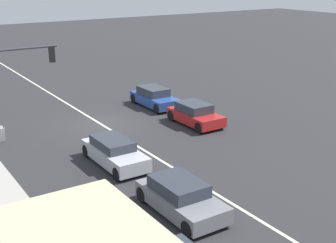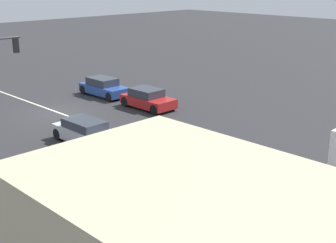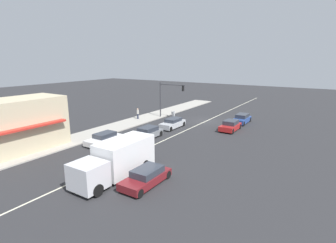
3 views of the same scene
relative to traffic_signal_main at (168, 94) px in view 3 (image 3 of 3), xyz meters
The scene contains 14 objects.
ground_plane 18.04m from the traffic_signal_main, 110.35° to the left, with size 160.00×160.00×0.00m, color #2B2B2D.
sidewalk_right 17.68m from the traffic_signal_main, 80.41° to the left, with size 4.00×73.00×0.12m, color #A8A399.
lane_marking_center 7.41m from the traffic_signal_main, 166.36° to the right, with size 0.16×60.00×0.01m, color beige.
building_corner_store 21.83m from the traffic_signal_main, 78.25° to the left, with size 5.20×8.92×5.31m.
traffic_signal_main is the anchor object (origin of this frame).
pedestrian 5.64m from the traffic_signal_main, 45.07° to the left, with size 0.34×0.34×1.68m.
warning_aframe_sign 3.86m from the traffic_signal_main, 89.57° to the right, with size 0.45×0.53×0.84m.
delivery_truck 22.21m from the traffic_signal_main, 112.15° to the left, with size 2.44×7.50×2.87m.
suv_grey 11.84m from the traffic_signal_main, 110.17° to the left, with size 1.91×4.19×1.35m.
sedan_maroon 23.42m from the traffic_signal_main, 118.68° to the left, with size 1.89×4.40×1.26m.
coupe_blue 11.99m from the traffic_signal_main, 164.58° to the right, with size 1.79×4.13×1.37m.
hatchback_red 11.74m from the traffic_signal_main, behind, with size 1.87×3.88×1.36m.
sedan_silver 7.04m from the traffic_signal_main, 129.00° to the left, with size 1.74×4.36×1.32m.
van_white 15.44m from the traffic_signal_main, 94.28° to the left, with size 1.77×4.33×1.24m.
Camera 3 is at (-16.25, 36.31, 9.23)m, focal length 28.00 mm.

